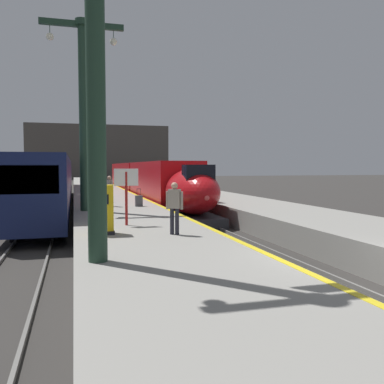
{
  "coord_description": "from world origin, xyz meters",
  "views": [
    {
      "loc": [
        -6.41,
        -8.57,
        3.24
      ],
      "look_at": [
        0.06,
        14.35,
        1.8
      ],
      "focal_mm": 39.25,
      "sensor_mm": 36.0,
      "label": 1
    }
  ],
  "objects_px": {
    "regional_train_adjacent": "(52,181)",
    "passenger_mid_platform": "(175,204)",
    "passenger_near_edge": "(109,188)",
    "ticket_machine_yellow": "(102,211)",
    "departure_info_board": "(126,185)",
    "rolling_suitcase": "(139,201)",
    "station_column_mid": "(83,97)",
    "highspeed_train_main": "(147,181)"
  },
  "relations": [
    {
      "from": "regional_train_adjacent",
      "to": "passenger_mid_platform",
      "type": "xyz_separation_m",
      "value": [
        4.8,
        -21.98,
        -0.09
      ]
    },
    {
      "from": "passenger_near_edge",
      "to": "ticket_machine_yellow",
      "type": "height_order",
      "value": "passenger_near_edge"
    },
    {
      "from": "departure_info_board",
      "to": "rolling_suitcase",
      "type": "bearing_deg",
      "value": 77.94
    },
    {
      "from": "passenger_mid_platform",
      "to": "rolling_suitcase",
      "type": "bearing_deg",
      "value": 88.08
    },
    {
      "from": "passenger_near_edge",
      "to": "rolling_suitcase",
      "type": "bearing_deg",
      "value": -16.3
    },
    {
      "from": "passenger_mid_platform",
      "to": "station_column_mid",
      "type": "bearing_deg",
      "value": 107.22
    },
    {
      "from": "highspeed_train_main",
      "to": "regional_train_adjacent",
      "type": "height_order",
      "value": "regional_train_adjacent"
    },
    {
      "from": "regional_train_adjacent",
      "to": "station_column_mid",
      "type": "distance_m",
      "value": 14.5
    },
    {
      "from": "regional_train_adjacent",
      "to": "ticket_machine_yellow",
      "type": "xyz_separation_m",
      "value": [
        2.55,
        -21.25,
        -0.34
      ]
    },
    {
      "from": "station_column_mid",
      "to": "passenger_near_edge",
      "type": "bearing_deg",
      "value": 55.4
    },
    {
      "from": "passenger_near_edge",
      "to": "departure_info_board",
      "type": "xyz_separation_m",
      "value": [
        -0.01,
        -7.79,
        0.52
      ]
    },
    {
      "from": "station_column_mid",
      "to": "rolling_suitcase",
      "type": "distance_m",
      "value": 6.25
    },
    {
      "from": "departure_info_board",
      "to": "station_column_mid",
      "type": "bearing_deg",
      "value": 103.24
    },
    {
      "from": "ticket_machine_yellow",
      "to": "station_column_mid",
      "type": "bearing_deg",
      "value": 92.62
    },
    {
      "from": "passenger_near_edge",
      "to": "rolling_suitcase",
      "type": "height_order",
      "value": "passenger_near_edge"
    },
    {
      "from": "regional_train_adjacent",
      "to": "rolling_suitcase",
      "type": "relative_size",
      "value": 37.27
    },
    {
      "from": "highspeed_train_main",
      "to": "station_column_mid",
      "type": "height_order",
      "value": "station_column_mid"
    },
    {
      "from": "station_column_mid",
      "to": "ticket_machine_yellow",
      "type": "bearing_deg",
      "value": -87.38
    },
    {
      "from": "highspeed_train_main",
      "to": "passenger_near_edge",
      "type": "relative_size",
      "value": 21.98
    },
    {
      "from": "rolling_suitcase",
      "to": "passenger_near_edge",
      "type": "bearing_deg",
      "value": 163.7
    },
    {
      "from": "regional_train_adjacent",
      "to": "passenger_mid_platform",
      "type": "height_order",
      "value": "regional_train_adjacent"
    },
    {
      "from": "highspeed_train_main",
      "to": "regional_train_adjacent",
      "type": "relative_size",
      "value": 1.01
    },
    {
      "from": "highspeed_train_main",
      "to": "passenger_mid_platform",
      "type": "xyz_separation_m",
      "value": [
        -3.3,
        -24.91,
        0.1
      ]
    },
    {
      "from": "passenger_near_edge",
      "to": "regional_train_adjacent",
      "type": "bearing_deg",
      "value": 107.11
    },
    {
      "from": "highspeed_train_main",
      "to": "ticket_machine_yellow",
      "type": "xyz_separation_m",
      "value": [
        -5.55,
        -24.17,
        -0.15
      ]
    },
    {
      "from": "passenger_mid_platform",
      "to": "ticket_machine_yellow",
      "type": "distance_m",
      "value": 2.38
    },
    {
      "from": "passenger_mid_platform",
      "to": "rolling_suitcase",
      "type": "distance_m",
      "value": 9.95
    },
    {
      "from": "rolling_suitcase",
      "to": "ticket_machine_yellow",
      "type": "distance_m",
      "value": 9.55
    },
    {
      "from": "station_column_mid",
      "to": "departure_info_board",
      "type": "height_order",
      "value": "station_column_mid"
    },
    {
      "from": "passenger_mid_platform",
      "to": "ticket_machine_yellow",
      "type": "xyz_separation_m",
      "value": [
        -2.25,
        0.73,
        -0.25
      ]
    },
    {
      "from": "regional_train_adjacent",
      "to": "departure_info_board",
      "type": "bearing_deg",
      "value": -79.58
    },
    {
      "from": "rolling_suitcase",
      "to": "highspeed_train_main",
      "type": "bearing_deg",
      "value": 78.79
    },
    {
      "from": "departure_info_board",
      "to": "regional_train_adjacent",
      "type": "bearing_deg",
      "value": 100.42
    },
    {
      "from": "departure_info_board",
      "to": "passenger_mid_platform",
      "type": "bearing_deg",
      "value": -64.49
    },
    {
      "from": "regional_train_adjacent",
      "to": "station_column_mid",
      "type": "height_order",
      "value": "station_column_mid"
    },
    {
      "from": "station_column_mid",
      "to": "passenger_near_edge",
      "type": "xyz_separation_m",
      "value": [
        1.37,
        1.99,
        -4.62
      ]
    },
    {
      "from": "station_column_mid",
      "to": "regional_train_adjacent",
      "type": "bearing_deg",
      "value": 99.19
    },
    {
      "from": "station_column_mid",
      "to": "highspeed_train_main",
      "type": "bearing_deg",
      "value": 70.35
    },
    {
      "from": "station_column_mid",
      "to": "passenger_near_edge",
      "type": "distance_m",
      "value": 5.21
    },
    {
      "from": "station_column_mid",
      "to": "ticket_machine_yellow",
      "type": "distance_m",
      "value": 9.08
    },
    {
      "from": "passenger_near_edge",
      "to": "ticket_machine_yellow",
      "type": "relative_size",
      "value": 1.06
    },
    {
      "from": "passenger_near_edge",
      "to": "departure_info_board",
      "type": "relative_size",
      "value": 0.8
    }
  ]
}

